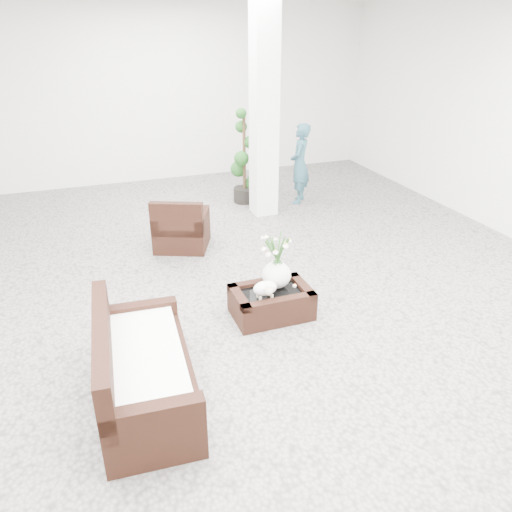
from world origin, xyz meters
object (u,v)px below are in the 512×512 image
object	(u,v)px
coffee_table	(271,304)
topiary	(244,157)
armchair	(181,222)
loveseat	(145,361)

from	to	relation	value
coffee_table	topiary	size ratio (longest dim) A/B	0.52
topiary	coffee_table	bearing A→B (deg)	-104.42
coffee_table	topiary	world-z (taller)	topiary
coffee_table	armchair	bearing A→B (deg)	103.48
armchair	topiary	distance (m)	2.29
armchair	loveseat	size ratio (longest dim) A/B	0.49
coffee_table	topiary	distance (m)	4.10
coffee_table	loveseat	size ratio (longest dim) A/B	0.55
coffee_table	loveseat	bearing A→B (deg)	-148.63
loveseat	topiary	bearing A→B (deg)	-24.33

